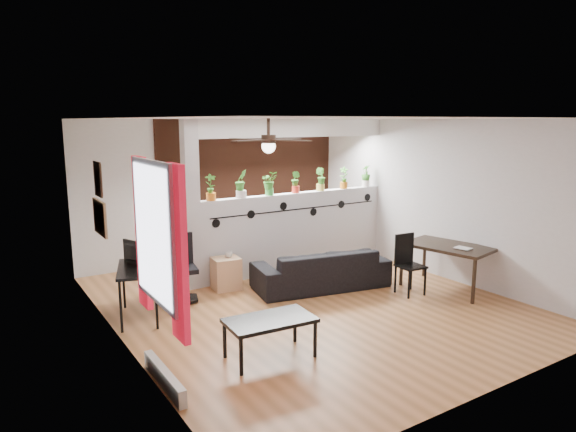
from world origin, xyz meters
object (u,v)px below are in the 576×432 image
Objects in this scene: potted_plant_5 at (344,177)px; coffee_table at (270,323)px; folding_chair at (407,258)px; sofa at (321,269)px; potted_plant_6 at (366,175)px; potted_plant_3 at (296,181)px; potted_plant_0 at (211,186)px; computer_desk at (138,272)px; potted_plant_2 at (269,183)px; cube_shelf at (226,273)px; cup at (229,255)px; dining_table at (448,250)px; office_chair at (182,272)px; potted_plant_1 at (241,183)px; potted_plant_4 at (321,178)px; ceiling_fan at (269,142)px.

potted_plant_5 reaches higher than coffee_table.
sofa is at bearing 136.69° from folding_chair.
potted_plant_5 is 0.98× the size of potted_plant_6.
potted_plant_3 is 0.42× the size of folding_chair.
potted_plant_0 reaches higher than coffee_table.
computer_desk is (-1.42, -0.80, -0.94)m from potted_plant_0.
potted_plant_2 reaches higher than cube_shelf.
dining_table is at bearing -33.00° from cup.
cup is 3.38m from dining_table.
potted_plant_5 is 2.74m from cup.
office_chair is at bearing -165.19° from potted_plant_2.
potted_plant_3 is 1.05m from potted_plant_5.
potted_plant_6 is at bearing -0.00° from potted_plant_1.
folding_chair is at bearing -48.17° from potted_plant_1.
potted_plant_2 is 0.42× the size of office_chair.
potted_plant_1 reaches higher than cube_shelf.
potted_plant_0 is 2.14m from sofa.
potted_plant_0 is at bearing 33.58° from office_chair.
cup is (-1.46, -0.34, -1.01)m from potted_plant_3.
dining_table is at bearing -25.21° from office_chair.
potted_plant_3 is 0.93× the size of potted_plant_6.
potted_plant_0 is at bearing 180.00° from potted_plant_1.
cup is at bearing -71.27° from potted_plant_0.
folding_chair is (-0.34, -1.97, -1.03)m from potted_plant_5.
potted_plant_1 reaches higher than office_chair.
folding_chair is at bearing 162.33° from dining_table.
cup is at bearing 74.10° from coffee_table.
dining_table is (-0.21, -2.18, -0.94)m from potted_plant_6.
potted_plant_2 reaches higher than cup.
potted_plant_4 reaches higher than sofa.
potted_plant_0 reaches higher than potted_plant_4.
office_chair is at bearing -164.21° from cube_shelf.
potted_plant_0 is 0.30× the size of dining_table.
potted_plant_3 reaches higher than office_chair.
potted_plant_1 is 1.11× the size of potted_plant_4.
office_chair reaches higher than sofa.
potted_plant_2 is 0.80× the size of cube_shelf.
sofa is 2.20× the size of folding_chair.
potted_plant_0 is 3.78× the size of cup.
cup is 0.08× the size of dining_table.
potted_plant_0 is at bearing 89.36° from ceiling_fan.
potted_plant_1 is at bearing 20.72° from office_chair.
potted_plant_5 is at bearing 40.39° from coffee_table.
potted_plant_1 is 0.50× the size of folding_chair.
potted_plant_5 is at bearing 14.17° from cube_shelf.
cup is 0.83m from office_chair.
cube_shelf is 2.77m from folding_chair.
potted_plant_1 is 2.63m from potted_plant_6.
folding_chair reaches higher than computer_desk.
cup is 2.48m from coffee_table.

